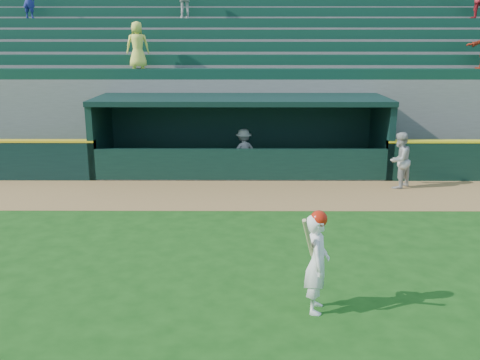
% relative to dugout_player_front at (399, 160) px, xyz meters
% --- Properties ---
extents(ground, '(120.00, 120.00, 0.00)m').
position_rel_dugout_player_front_xyz_m(ground, '(-4.65, -5.67, -0.83)').
color(ground, '#174511').
rests_on(ground, ground).
extents(warning_track, '(40.00, 3.00, 0.01)m').
position_rel_dugout_player_front_xyz_m(warning_track, '(-4.65, -0.77, -0.82)').
color(warning_track, olive).
rests_on(warning_track, ground).
extents(dugout_player_front, '(1.02, 1.01, 1.66)m').
position_rel_dugout_player_front_xyz_m(dugout_player_front, '(0.00, 0.00, 0.00)').
color(dugout_player_front, '#A8A9A3').
rests_on(dugout_player_front, ground).
extents(dugout_player_inside, '(1.08, 0.86, 1.46)m').
position_rel_dugout_player_front_xyz_m(dugout_player_inside, '(-4.56, 1.77, -0.10)').
color(dugout_player_inside, '#ADADA7').
rests_on(dugout_player_inside, ground).
extents(dugout, '(9.40, 2.80, 2.46)m').
position_rel_dugout_player_front_xyz_m(dugout, '(-4.65, 2.33, 0.53)').
color(dugout, slate).
rests_on(dugout, ground).
extents(stands, '(34.50, 6.29, 7.62)m').
position_rel_dugout_player_front_xyz_m(stands, '(-4.61, 6.89, 1.57)').
color(stands, slate).
rests_on(stands, ground).
extents(batter_at_plate, '(0.55, 0.78, 1.71)m').
position_rel_dugout_player_front_xyz_m(batter_at_plate, '(-3.41, -7.42, 0.03)').
color(batter_at_plate, white).
rests_on(batter_at_plate, ground).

